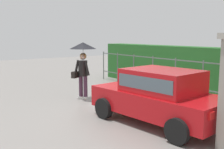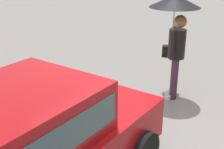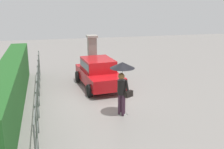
# 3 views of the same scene
# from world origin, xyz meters

# --- Properties ---
(ground_plane) EXTENTS (40.00, 40.00, 0.00)m
(ground_plane) POSITION_xyz_m (0.00, 0.00, 0.00)
(ground_plane) COLOR gray
(car) EXTENTS (3.87, 2.16, 1.48)m
(car) POSITION_xyz_m (1.80, -0.39, 0.80)
(car) COLOR #B71116
(car) RESTS_ON ground
(pedestrian) EXTENTS (0.97, 0.97, 2.12)m
(pedestrian) POSITION_xyz_m (-1.88, -0.63, 1.58)
(pedestrian) COLOR #47283D
(pedestrian) RESTS_ON ground
(fence_section) EXTENTS (10.13, 0.05, 1.50)m
(fence_section) POSITION_xyz_m (-0.25, 2.60, 0.83)
(fence_section) COLOR #59605B
(fence_section) RESTS_ON ground
(hedge_row) EXTENTS (11.08, 0.90, 1.90)m
(hedge_row) POSITION_xyz_m (-0.25, 3.69, 0.95)
(hedge_row) COLOR #235B23
(hedge_row) RESTS_ON ground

